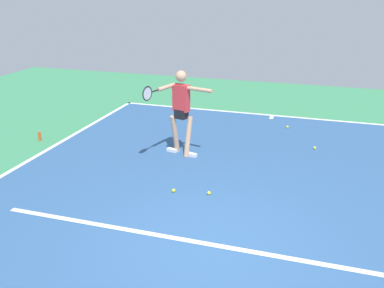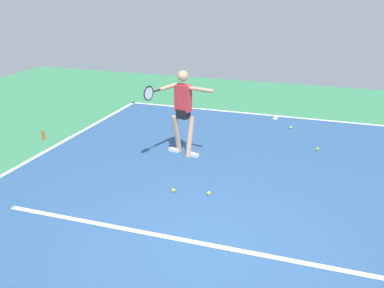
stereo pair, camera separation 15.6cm
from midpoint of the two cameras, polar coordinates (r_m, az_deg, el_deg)
The scene contains 11 objects.
ground_plane at distance 6.40m, azimuth 1.38°, elevation -13.28°, with size 22.52×22.52×0.00m, color #388456.
court_surface at distance 6.40m, azimuth 1.38°, elevation -13.27°, with size 9.10×13.84×0.00m, color #2D5484.
court_line_baseline_near at distance 12.59m, azimuth 10.20°, elevation 3.73°, with size 9.10×0.10×0.01m, color white.
court_line_service at distance 6.44m, azimuth 1.51°, elevation -13.01°, with size 6.82×0.10×0.01m, color white.
court_line_centre_mark at distance 12.40m, azimuth 10.07°, elevation 3.48°, with size 0.10×0.30×0.01m, color white.
tennis_player at distance 9.22m, azimuth -1.99°, elevation 4.91°, with size 1.18×1.19×1.86m.
tennis_ball_near_player at distance 10.21m, azimuth 15.39°, elevation -0.50°, with size 0.07×0.07×0.07m, color #CCE033.
tennis_ball_far_corner at distance 7.88m, azimuth -3.00°, elevation -6.12°, with size 0.07×0.07×0.07m, color yellow.
tennis_ball_by_baseline at distance 11.54m, azimuth 12.03°, elevation 2.21°, with size 0.07×0.07×0.07m, color #C6E53D.
tennis_ball_centre_court at distance 7.78m, azimuth 1.66°, elevation -6.45°, with size 0.07×0.07×0.07m, color yellow.
water_bottle at distance 11.01m, azimuth -19.77°, elevation 0.97°, with size 0.07×0.07×0.22m, color #D84C1E.
Camera 1 is at (-1.39, 5.14, 3.55)m, focal length 40.60 mm.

